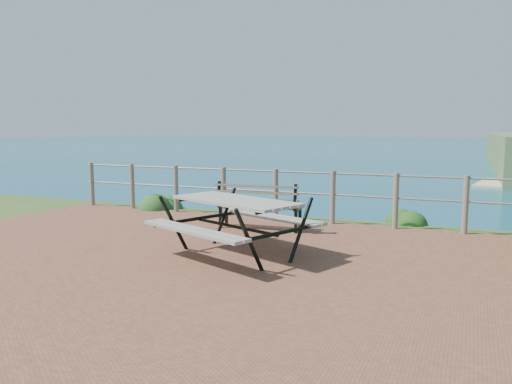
# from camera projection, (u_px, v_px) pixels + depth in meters

# --- Properties ---
(ground) EXTENTS (10.00, 7.00, 0.12)m
(ground) POSITION_uv_depth(u_px,v_px,m) (186.00, 261.00, 6.82)
(ground) COLOR brown
(ground) RESTS_ON ground
(ocean) EXTENTS (1200.00, 1200.00, 0.00)m
(ocean) POSITION_uv_depth(u_px,v_px,m) (464.00, 134.00, 188.69)
(ocean) COLOR #15767F
(ocean) RESTS_ON ground
(safety_railing) EXTENTS (9.40, 0.10, 1.00)m
(safety_railing) POSITION_uv_depth(u_px,v_px,m) (276.00, 191.00, 9.79)
(safety_railing) COLOR #6B5B4C
(safety_railing) RESTS_ON ground
(picnic_table) EXTENTS (2.05, 1.55, 0.80)m
(picnic_table) POSITION_uv_depth(u_px,v_px,m) (235.00, 221.00, 6.98)
(picnic_table) COLOR gray
(picnic_table) RESTS_ON ground
(park_bench) EXTENTS (1.54, 0.49, 0.85)m
(park_bench) POSITION_uv_depth(u_px,v_px,m) (260.00, 199.00, 8.84)
(park_bench) COLOR brown
(park_bench) RESTS_ON ground
(shrub_lip_west) EXTENTS (0.81, 0.81, 0.56)m
(shrub_lip_west) POSITION_uv_depth(u_px,v_px,m) (160.00, 208.00, 11.36)
(shrub_lip_west) COLOR #1D4F1D
(shrub_lip_west) RESTS_ON ground
(shrub_lip_east) EXTENTS (0.69, 0.69, 0.40)m
(shrub_lip_east) POSITION_uv_depth(u_px,v_px,m) (407.00, 223.00, 9.55)
(shrub_lip_east) COLOR #1F4515
(shrub_lip_east) RESTS_ON ground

